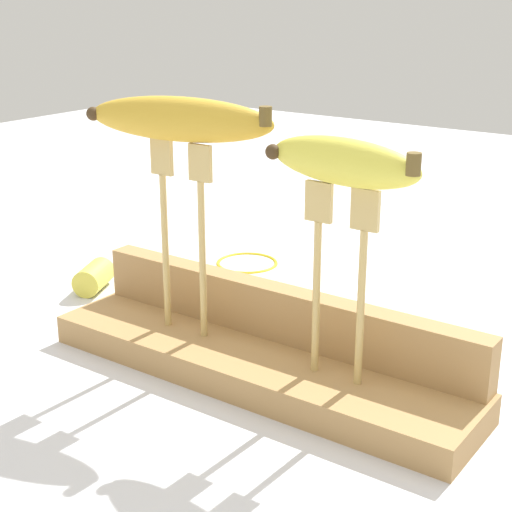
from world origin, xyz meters
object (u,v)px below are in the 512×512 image
Objects in this scene: banana_chunk_near at (94,277)px; fork_stand_left at (180,223)px; banana_raised_left at (176,120)px; wire_coil at (247,262)px; banana_raised_right at (341,162)px; fork_stand_right at (337,267)px.

fork_stand_left is at bearing -20.69° from banana_chunk_near.
wire_coil is (-0.12, 0.28, -0.25)m from banana_raised_left.
banana_raised_left reaches higher than wire_coil.
banana_raised_right is 1.79× the size of wire_coil.
wire_coil is (-0.30, 0.28, -0.23)m from banana_raised_right.
wire_coil is at bearing 113.41° from banana_raised_left.
banana_raised_right is 2.26× the size of banana_chunk_near.
banana_raised_right reaches higher than banana_chunk_near.
wire_coil is at bearing 137.10° from banana_raised_right.
fork_stand_right is at bearing -42.90° from wire_coil.
banana_raised_left is 0.39m from wire_coil.
banana_raised_left is 2.30× the size of wire_coil.
banana_raised_left reaches higher than banana_raised_right.
banana_raised_left is at bearing -66.59° from wire_coil.
banana_raised_right is 0.47m from wire_coil.
fork_stand_left is at bearing -66.58° from wire_coil.
banana_raised_left is 0.33m from banana_chunk_near.
fork_stand_right is 0.43m from banana_chunk_near.
fork_stand_right reaches higher than banana_chunk_near.
fork_stand_right is at bearing -11.75° from banana_chunk_near.
wire_coil is (0.10, 0.20, -0.02)m from banana_chunk_near.
fork_stand_left is 0.99× the size of banana_raised_left.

